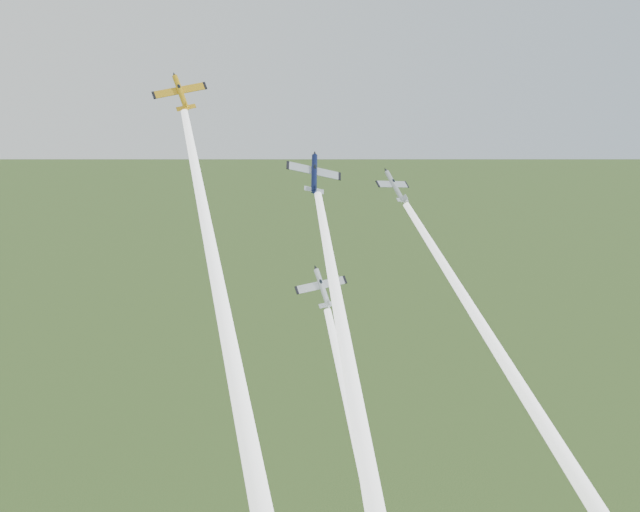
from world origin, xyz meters
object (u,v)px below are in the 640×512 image
Objects in this scene: plane_silver_right at (395,186)px; plane_silver_low at (322,288)px; plane_yellow at (181,93)px; plane_navy at (314,173)px.

plane_silver_right is 1.00× the size of plane_silver_low.
plane_silver_right is at bearing -3.89° from plane_yellow.
plane_silver_low is (-17.10, -10.97, -10.66)m from plane_silver_right.
plane_yellow is 0.97× the size of plane_navy.
plane_yellow reaches higher than plane_silver_right.
plane_silver_low is (-1.26, -5.12, -14.20)m from plane_navy.
plane_yellow is 20.93m from plane_navy.
plane_yellow is at bearing 155.23° from plane_navy.
plane_silver_right is at bearing 32.82° from plane_navy.
plane_navy is (14.49, -11.04, -10.31)m from plane_yellow.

